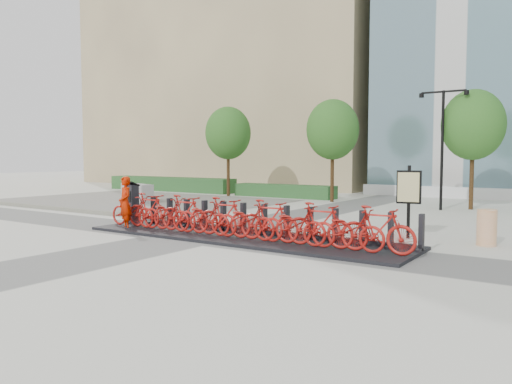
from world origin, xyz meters
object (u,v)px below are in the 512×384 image
Objects in this scene: worker_red at (125,203)px; map_sign at (409,190)px; jersey_barrier at (137,193)px; construction_barrel at (487,228)px; bike_0 at (133,211)px; kiosk at (132,203)px.

map_sign is (7.73, 3.22, 0.51)m from worker_red.
construction_barrel is at bearing 5.42° from jersey_barrier.
map_sign is (14.51, -3.48, 0.87)m from jersey_barrier.
construction_barrel is 0.39× the size of jersey_barrier.
bike_0 is 8.29m from map_sign.
map_sign reaches higher than bike_0.
bike_0 is at bearing 108.58° from worker_red.
construction_barrel is 2.17m from map_sign.
bike_0 is 1.11× the size of worker_red.
kiosk reaches higher than construction_barrel.
bike_0 is 0.77× the size of jersey_barrier.
bike_0 reaches higher than jersey_barrier.
map_sign reaches higher than construction_barrel.
bike_0 is 0.97m from kiosk.
kiosk is 1.16m from worker_red.
map_sign is (7.71, 2.94, 0.77)m from bike_0.
construction_barrel is 16.86m from jersey_barrier.
jersey_barrier is at bearing 153.82° from map_sign.
map_sign reaches higher than worker_red.
kiosk is (-0.72, 0.63, 0.17)m from bike_0.
jersey_barrier is 1.18× the size of map_sign.
map_sign reaches higher than kiosk.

